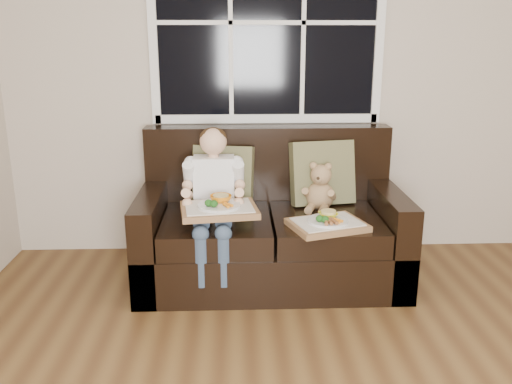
{
  "coord_description": "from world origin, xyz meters",
  "views": [
    {
      "loc": [
        -0.62,
        -1.39,
        1.57
      ],
      "look_at": [
        -0.49,
        1.85,
        0.63
      ],
      "focal_mm": 38.0,
      "sensor_mm": 36.0,
      "label": 1
    }
  ],
  "objects_px": {
    "teddy_bear": "(320,190)",
    "tray_right": "(327,223)",
    "child": "(214,188)",
    "tray_left": "(219,208)",
    "loveseat": "(270,230)"
  },
  "relations": [
    {
      "from": "child",
      "to": "tray_left",
      "type": "distance_m",
      "value": 0.22
    },
    {
      "from": "child",
      "to": "teddy_bear",
      "type": "relative_size",
      "value": 2.61
    },
    {
      "from": "child",
      "to": "tray_right",
      "type": "relative_size",
      "value": 1.69
    },
    {
      "from": "teddy_bear",
      "to": "tray_right",
      "type": "relative_size",
      "value": 0.65
    },
    {
      "from": "tray_left",
      "to": "tray_right",
      "type": "height_order",
      "value": "tray_left"
    },
    {
      "from": "child",
      "to": "tray_left",
      "type": "bearing_deg",
      "value": -79.4
    },
    {
      "from": "loveseat",
      "to": "teddy_bear",
      "type": "height_order",
      "value": "loveseat"
    },
    {
      "from": "teddy_bear",
      "to": "tray_right",
      "type": "xyz_separation_m",
      "value": [
        -0.01,
        -0.38,
        -0.1
      ]
    },
    {
      "from": "child",
      "to": "tray_right",
      "type": "xyz_separation_m",
      "value": [
        0.69,
        -0.23,
        -0.16
      ]
    },
    {
      "from": "child",
      "to": "teddy_bear",
      "type": "bearing_deg",
      "value": 11.92
    },
    {
      "from": "child",
      "to": "tray_left",
      "type": "relative_size",
      "value": 1.76
    },
    {
      "from": "loveseat",
      "to": "tray_left",
      "type": "distance_m",
      "value": 0.53
    },
    {
      "from": "loveseat",
      "to": "child",
      "type": "relative_size",
      "value": 1.98
    },
    {
      "from": "tray_left",
      "to": "tray_right",
      "type": "xyz_separation_m",
      "value": [
        0.65,
        -0.02,
        -0.1
      ]
    },
    {
      "from": "child",
      "to": "loveseat",
      "type": "bearing_deg",
      "value": 18.03
    }
  ]
}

